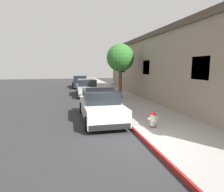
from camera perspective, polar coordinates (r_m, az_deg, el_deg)
ground_plane at (r=16.47m, az=-18.09°, el=-1.85°), size 28.93×60.00×0.20m
sidewalk_pavement at (r=16.95m, az=2.51°, el=-0.51°), size 3.39×60.00×0.16m
curb_painted_edge at (r=16.58m, az=-3.29°, el=-0.72°), size 0.08×60.00×0.16m
storefront_building at (r=17.03m, az=17.91°, el=7.78°), size 5.32×23.60×5.27m
police_cruiser at (r=10.27m, az=-3.43°, el=-2.78°), size 1.94×4.84×1.68m
parked_car_silver_ahead at (r=18.95m, az=-7.40°, el=2.40°), size 1.94×4.84×1.56m
parked_car_dark_far at (r=26.46m, az=-9.42°, el=4.11°), size 1.94×4.84×1.56m
fire_hydrant at (r=8.68m, az=11.87°, el=-6.65°), size 0.44×0.40×0.76m
street_tree at (r=16.33m, az=2.46°, el=11.01°), size 2.26×2.26×4.45m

